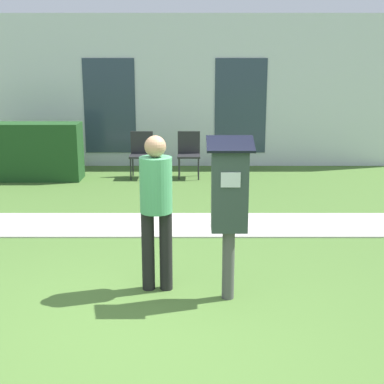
{
  "coord_description": "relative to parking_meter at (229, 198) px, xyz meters",
  "views": [
    {
      "loc": [
        0.36,
        -4.3,
        2.3
      ],
      "look_at": [
        0.36,
        0.67,
        1.05
      ],
      "focal_mm": 50.0,
      "sensor_mm": 36.0,
      "label": 1
    }
  ],
  "objects": [
    {
      "name": "building_facade",
      "position": [
        -0.71,
        6.78,
        0.58
      ],
      "size": [
        10.0,
        0.26,
        3.2
      ],
      "color": "silver",
      "rests_on": "ground"
    },
    {
      "name": "ground_plane",
      "position": [
        -0.71,
        -0.56,
        -1.02
      ],
      "size": [
        40.0,
        40.0,
        0.0
      ],
      "primitive_type": "plane",
      "color": "#476B2D"
    },
    {
      "name": "hedge_row",
      "position": [
        -3.43,
        5.31,
        -0.47
      ],
      "size": [
        1.86,
        0.6,
        1.1
      ],
      "color": "#1E471E",
      "rests_on": "ground"
    },
    {
      "name": "sidewalk",
      "position": [
        -0.71,
        2.35,
        -1.01
      ],
      "size": [
        12.0,
        1.1,
        0.02
      ],
      "color": "#B7B2A8",
      "rests_on": "ground"
    },
    {
      "name": "person_standing",
      "position": [
        -0.71,
        0.21,
        -0.09
      ],
      "size": [
        0.32,
        0.32,
        1.58
      ],
      "rotation": [
        0.0,
        0.0,
        0.15
      ],
      "color": "black",
      "rests_on": "ground"
    },
    {
      "name": "outdoor_chair_left",
      "position": [
        -1.35,
        5.53,
        -0.49
      ],
      "size": [
        0.44,
        0.44,
        0.9
      ],
      "rotation": [
        0.0,
        0.0,
        0.28
      ],
      "color": "#262628",
      "rests_on": "ground"
    },
    {
      "name": "parking_meter",
      "position": [
        0.0,
        0.0,
        0.0
      ],
      "size": [
        0.44,
        0.31,
        1.59
      ],
      "color": "#4C4C4C",
      "rests_on": "ground"
    },
    {
      "name": "outdoor_chair_middle",
      "position": [
        -0.42,
        5.54,
        -0.49
      ],
      "size": [
        0.44,
        0.44,
        0.9
      ],
      "rotation": [
        0.0,
        0.0,
        0.09
      ],
      "color": "#262628",
      "rests_on": "ground"
    }
  ]
}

